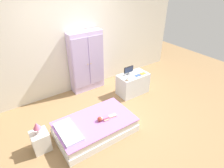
% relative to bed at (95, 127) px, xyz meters
% --- Properties ---
extents(ground_plane, '(10.00, 10.00, 0.02)m').
position_rel_bed_xyz_m(ground_plane, '(0.43, 0.17, -0.15)').
color(ground_plane, '#99754C').
extents(back_wall, '(6.40, 0.05, 2.70)m').
position_rel_bed_xyz_m(back_wall, '(0.43, 1.74, 1.21)').
color(back_wall, silver).
rests_on(back_wall, ground_plane).
extents(bed, '(1.48, 0.89, 0.29)m').
position_rel_bed_xyz_m(bed, '(0.00, 0.00, 0.00)').
color(bed, white).
rests_on(bed, ground_plane).
extents(pillow, '(0.32, 0.64, 0.05)m').
position_rel_bed_xyz_m(pillow, '(-0.54, 0.00, 0.17)').
color(pillow, silver).
rests_on(pillow, bed).
extents(doll, '(0.39, 0.14, 0.10)m').
position_rel_bed_xyz_m(doll, '(0.15, -0.06, 0.19)').
color(doll, '#D6668E').
rests_on(doll, bed).
extents(nightstand, '(0.29, 0.29, 0.37)m').
position_rel_bed_xyz_m(nightstand, '(-0.98, 0.19, 0.04)').
color(nightstand, silver).
rests_on(nightstand, ground_plane).
extents(table_lamp, '(0.13, 0.13, 0.23)m').
position_rel_bed_xyz_m(table_lamp, '(-0.98, 0.19, 0.39)').
color(table_lamp, '#B7B2AD').
rests_on(table_lamp, nightstand).
extents(wardrobe, '(0.86, 0.31, 1.54)m').
position_rel_bed_xyz_m(wardrobe, '(0.68, 1.55, 0.63)').
color(wardrobe, silver).
rests_on(wardrobe, ground_plane).
extents(tv_stand, '(0.78, 0.44, 0.53)m').
position_rel_bed_xyz_m(tv_stand, '(1.51, 0.70, 0.12)').
color(tv_stand, silver).
rests_on(tv_stand, ground_plane).
extents(tv_monitor, '(0.27, 0.10, 0.22)m').
position_rel_bed_xyz_m(tv_monitor, '(1.42, 0.77, 0.51)').
color(tv_monitor, '#99999E').
rests_on(tv_monitor, tv_stand).
extents(rocking_horse_toy, '(0.09, 0.04, 0.11)m').
position_rel_bed_xyz_m(rocking_horse_toy, '(1.20, 0.55, 0.43)').
color(rocking_horse_toy, '#8E6642').
rests_on(rocking_horse_toy, tv_stand).
extents(book_blue, '(0.15, 0.09, 0.01)m').
position_rel_bed_xyz_m(book_blue, '(1.57, 0.60, 0.39)').
color(book_blue, blue).
rests_on(book_blue, tv_stand).
extents(book_orange, '(0.16, 0.09, 0.01)m').
position_rel_bed_xyz_m(book_orange, '(1.73, 0.60, 0.39)').
color(book_orange, orange).
rests_on(book_orange, tv_stand).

